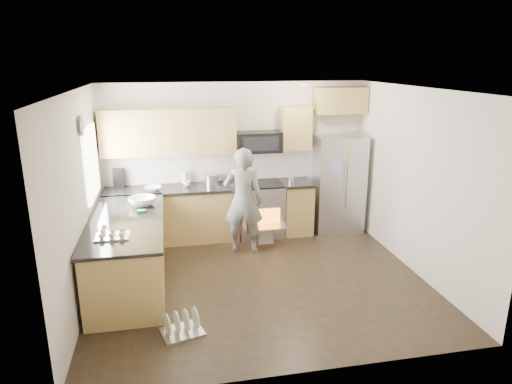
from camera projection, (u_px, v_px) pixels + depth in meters
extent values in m
plane|color=black|center=(260.00, 280.00, 6.36)|extent=(4.50, 4.50, 0.00)
cube|color=beige|center=(236.00, 159.00, 7.87)|extent=(4.50, 0.04, 2.60)
cube|color=beige|center=(305.00, 251.00, 4.11)|extent=(4.50, 0.04, 2.60)
cube|color=beige|center=(80.00, 200.00, 5.57)|extent=(0.04, 4.00, 2.60)
cube|color=beige|center=(416.00, 182.00, 6.41)|extent=(0.04, 4.00, 2.60)
cube|color=white|center=(260.00, 89.00, 5.63)|extent=(4.50, 4.00, 0.04)
cube|color=white|center=(91.00, 163.00, 6.44)|extent=(0.04, 1.00, 1.00)
cylinder|color=#F4E1C3|center=(304.00, 85.00, 6.83)|extent=(0.14, 0.14, 0.02)
cylinder|color=#474754|center=(81.00, 126.00, 5.76)|extent=(0.03, 0.26, 0.26)
cube|color=#A78443|center=(173.00, 216.00, 7.62)|extent=(2.15, 0.60, 0.87)
cube|color=black|center=(172.00, 189.00, 7.48)|extent=(2.19, 0.64, 0.04)
cube|color=#A78443|center=(296.00, 208.00, 8.02)|extent=(0.50, 0.60, 0.87)
cube|color=black|center=(296.00, 183.00, 7.88)|extent=(0.54, 0.64, 0.04)
cube|color=#A78443|center=(169.00, 132.00, 7.36)|extent=(2.16, 0.33, 0.74)
cube|color=#A78443|center=(295.00, 128.00, 7.76)|extent=(0.50, 0.33, 0.74)
cube|color=#A78443|center=(340.00, 100.00, 7.78)|extent=(0.90, 0.33, 0.44)
imported|color=silver|center=(153.00, 188.00, 7.33)|extent=(0.27, 0.27, 0.07)
imported|color=white|center=(185.00, 176.00, 7.68)|extent=(0.11, 0.11, 0.28)
imported|color=white|center=(187.00, 184.00, 7.57)|extent=(0.12, 0.12, 0.09)
cylinder|color=#B7B7BC|center=(211.00, 179.00, 7.70)|extent=(0.24, 0.24, 0.16)
cube|color=black|center=(119.00, 178.00, 7.46)|extent=(0.16, 0.20, 0.31)
cylinder|color=#B7B7BC|center=(291.00, 180.00, 7.84)|extent=(0.09, 0.09, 0.07)
cube|color=#A78443|center=(129.00, 254.00, 6.14)|extent=(0.90, 2.30, 0.87)
cube|color=black|center=(126.00, 221.00, 6.01)|extent=(0.96, 2.36, 0.04)
imported|color=white|center=(142.00, 201.00, 6.58)|extent=(0.39, 0.39, 0.12)
cube|color=green|center=(141.00, 211.00, 6.29)|extent=(0.11, 0.08, 0.03)
cube|color=#B7B7BC|center=(112.00, 234.00, 5.41)|extent=(0.40, 0.30, 0.08)
cube|color=#B7B7BC|center=(260.00, 210.00, 7.88)|extent=(0.76, 0.62, 0.90)
cube|color=black|center=(260.00, 184.00, 7.75)|extent=(0.76, 0.60, 0.03)
cube|color=orange|center=(264.00, 219.00, 7.60)|extent=(0.56, 0.02, 0.34)
cube|color=#B7B7BC|center=(266.00, 227.00, 7.46)|extent=(0.70, 0.34, 0.03)
cube|color=silver|center=(266.00, 236.00, 7.45)|extent=(0.24, 0.03, 0.28)
cube|color=black|center=(258.00, 142.00, 7.66)|extent=(0.76, 0.40, 0.34)
cube|color=#B7B7BC|center=(338.00, 183.00, 8.05)|extent=(0.87, 0.71, 1.69)
cylinder|color=#B7B7BC|center=(344.00, 182.00, 7.70)|extent=(0.02, 0.02, 0.92)
cylinder|color=#B7B7BC|center=(347.00, 182.00, 7.71)|extent=(0.02, 0.02, 0.92)
cube|color=pink|center=(355.00, 191.00, 7.80)|extent=(0.22, 0.02, 0.28)
cube|color=#9CB1FA|center=(337.00, 166.00, 7.60)|extent=(0.17, 0.02, 0.20)
imported|color=slate|center=(243.00, 201.00, 7.08)|extent=(0.69, 0.53, 1.68)
cube|color=#B7B7BC|center=(182.00, 332.00, 5.12)|extent=(0.52, 0.46, 0.03)
cylinder|color=white|center=(168.00, 325.00, 5.01)|extent=(0.08, 0.24, 0.25)
cylinder|color=white|center=(177.00, 322.00, 5.06)|extent=(0.08, 0.24, 0.25)
cylinder|color=white|center=(186.00, 320.00, 5.11)|extent=(0.08, 0.24, 0.25)
cylinder|color=white|center=(195.00, 318.00, 5.15)|extent=(0.08, 0.24, 0.25)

